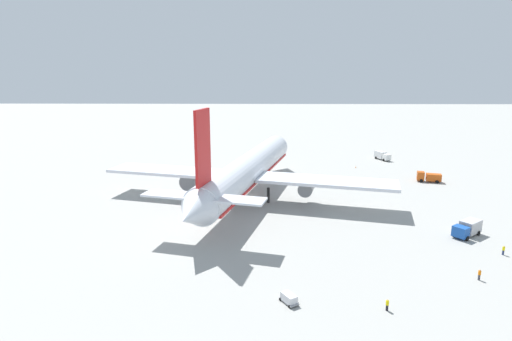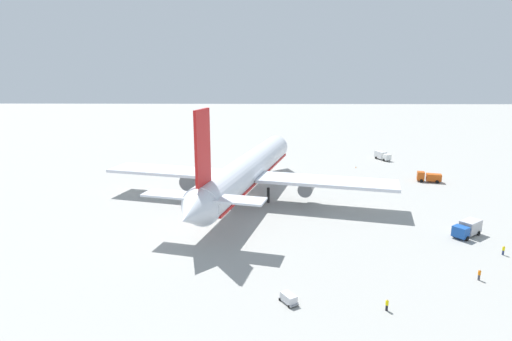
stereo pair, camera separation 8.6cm
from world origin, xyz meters
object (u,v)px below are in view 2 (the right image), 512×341
traffic_cone_0 (356,167)px  ground_worker_0 (387,305)px  service_truck_1 (382,155)px  ground_worker_2 (503,250)px  baggage_cart_1 (289,298)px  service_truck_2 (468,228)px  ground_worker_1 (479,275)px  traffic_cone_1 (238,159)px  airliner (247,170)px  service_truck_0 (429,177)px

traffic_cone_0 → ground_worker_0: bearing=170.4°
service_truck_1 → ground_worker_2: size_ratio=4.07×
baggage_cart_1 → ground_worker_0: ground_worker_0 is taller
service_truck_2 → traffic_cone_0: service_truck_2 is taller
ground_worker_1 → traffic_cone_1: ground_worker_1 is taller
airliner → service_truck_2: size_ratio=10.87×
service_truck_2 → ground_worker_1: size_ratio=3.92×
airliner → service_truck_2: bearing=-118.6°
service_truck_0 → ground_worker_0: bearing=154.9°
service_truck_1 → airliner: bearing=135.3°
baggage_cart_1 → traffic_cone_1: (90.93, 12.01, -0.44)m
traffic_cone_0 → baggage_cart_1: bearing=161.8°
traffic_cone_1 → ground_worker_0: bearing=-165.1°
service_truck_1 → ground_worker_0: (-94.10, 25.54, -0.71)m
ground_worker_2 → traffic_cone_0: (64.33, 10.64, -0.57)m
airliner → baggage_cart_1: size_ratio=22.58×
service_truck_0 → baggage_cart_1: service_truck_0 is taller
service_truck_2 → traffic_cone_1: bearing=34.9°
service_truck_1 → ground_worker_1: size_ratio=3.96×
service_truck_1 → ground_worker_2: 77.05m
service_truck_0 → ground_worker_1: (-56.19, 14.27, -0.57)m
ground_worker_1 → ground_worker_2: (8.77, -8.43, -0.03)m
ground_worker_0 → ground_worker_1: size_ratio=0.94×
ground_worker_1 → ground_worker_2: bearing=-43.9°
airliner → traffic_cone_0: 47.53m
baggage_cart_1 → ground_worker_1: (6.70, -28.46, 0.16)m
airliner → ground_worker_0: size_ratio=45.18×
service_truck_2 → baggage_cart_1: (-23.79, 34.81, -0.83)m
service_truck_1 → ground_worker_2: bearing=179.1°
service_truck_2 → baggage_cart_1: 42.17m
service_truck_2 → traffic_cone_1: 81.86m
ground_worker_2 → traffic_cone_0: size_ratio=3.04×
service_truck_0 → service_truck_1: service_truck_1 is taller
ground_worker_2 → traffic_cone_1: size_ratio=3.04×
ground_worker_1 → baggage_cart_1: bearing=103.3°
baggage_cart_1 → ground_worker_1: size_ratio=1.89×
traffic_cone_0 → traffic_cone_1: same height
service_truck_2 → service_truck_0: bearing=-11.5°
airliner → ground_worker_1: size_ratio=42.59×
service_truck_0 → ground_worker_2: service_truck_0 is taller
service_truck_1 → traffic_cone_0: bearing=137.1°
airliner → ground_worker_0: 52.53m
ground_worker_1 → traffic_cone_0: 73.14m
baggage_cart_1 → ground_worker_1: ground_worker_1 is taller
traffic_cone_0 → service_truck_0: bearing=-135.7°
baggage_cart_1 → ground_worker_1: 29.24m
baggage_cart_1 → service_truck_0: bearing=-34.2°
service_truck_0 → service_truck_1: 29.99m
service_truck_1 → traffic_cone_1: 50.13m
service_truck_2 → ground_worker_1: (-17.09, 6.34, -0.67)m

